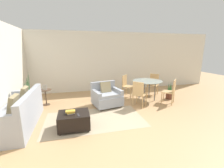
% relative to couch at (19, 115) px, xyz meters
% --- Properties ---
extents(ground_plane, '(20.00, 20.00, 0.00)m').
position_rel_couch_xyz_m(ground_plane, '(2.52, -0.88, -0.32)').
color(ground_plane, tan).
extents(wall_back, '(12.00, 0.06, 2.75)m').
position_rel_couch_xyz_m(wall_back, '(2.52, 3.01, 1.06)').
color(wall_back, silver).
rests_on(wall_back, ground_plane).
extents(area_rug, '(2.74, 1.55, 0.01)m').
position_rel_couch_xyz_m(area_rug, '(1.93, -0.10, -0.32)').
color(area_rug, tan).
rests_on(area_rug, ground_plane).
extents(couch, '(0.85, 2.02, 0.94)m').
position_rel_couch_xyz_m(couch, '(0.00, 0.00, 0.00)').
color(couch, '#999EA8').
rests_on(couch, ground_plane).
extents(armchair, '(1.07, 1.00, 0.85)m').
position_rel_couch_xyz_m(armchair, '(2.49, 0.90, 0.02)').
color(armchair, '#999EA8').
rests_on(armchair, ground_plane).
extents(ottoman, '(0.76, 0.61, 0.41)m').
position_rel_couch_xyz_m(ottoman, '(1.36, -0.45, -0.09)').
color(ottoman, black).
rests_on(ottoman, ground_plane).
extents(book_stack, '(0.23, 0.16, 0.08)m').
position_rel_couch_xyz_m(book_stack, '(1.29, -0.47, 0.13)').
color(book_stack, beige).
rests_on(book_stack, ottoman).
extents(tv_remote_primary, '(0.07, 0.17, 0.01)m').
position_rel_couch_xyz_m(tv_remote_primary, '(1.47, -0.60, 0.10)').
color(tv_remote_primary, '#333338').
rests_on(tv_remote_primary, ottoman).
extents(potted_plant, '(0.38, 0.38, 1.22)m').
position_rel_couch_xyz_m(potted_plant, '(-0.12, 1.41, -0.05)').
color(potted_plant, maroon).
rests_on(potted_plant, ground_plane).
extents(side_table, '(0.43, 0.43, 0.56)m').
position_rel_couch_xyz_m(side_table, '(0.40, 1.49, 0.08)').
color(side_table, '#4C3828').
rests_on(side_table, ground_plane).
extents(picture_frame, '(0.14, 0.07, 0.17)m').
position_rel_couch_xyz_m(picture_frame, '(0.40, 1.49, 0.33)').
color(picture_frame, silver).
rests_on(picture_frame, side_table).
extents(dining_table, '(1.13, 1.13, 0.77)m').
position_rel_couch_xyz_m(dining_table, '(4.17, 1.13, 0.36)').
color(dining_table, '#8C9E99').
rests_on(dining_table, ground_plane).
extents(dining_chair_near_left, '(0.59, 0.59, 0.90)m').
position_rel_couch_xyz_m(dining_chair_near_left, '(3.55, 0.50, 0.20)').
color(dining_chair_near_left, tan).
rests_on(dining_chair_near_left, ground_plane).
extents(dining_chair_near_right, '(0.59, 0.59, 0.90)m').
position_rel_couch_xyz_m(dining_chair_near_right, '(4.80, 0.50, 0.20)').
color(dining_chair_near_right, tan).
rests_on(dining_chair_near_right, ground_plane).
extents(dining_chair_far_left, '(0.59, 0.59, 0.90)m').
position_rel_couch_xyz_m(dining_chair_far_left, '(3.55, 1.76, 0.20)').
color(dining_chair_far_left, tan).
rests_on(dining_chair_far_left, ground_plane).
extents(dining_chair_far_right, '(0.59, 0.59, 0.90)m').
position_rel_couch_xyz_m(dining_chair_far_right, '(4.80, 1.76, 0.20)').
color(dining_chair_far_right, tan).
rests_on(dining_chair_far_right, ground_plane).
extents(potted_plant_small, '(0.26, 0.26, 0.73)m').
position_rel_couch_xyz_m(potted_plant_small, '(5.10, 0.98, -0.12)').
color(potted_plant_small, brown).
rests_on(potted_plant_small, ground_plane).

